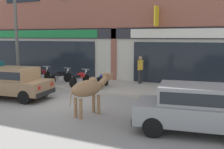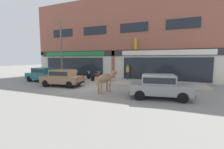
{
  "view_description": "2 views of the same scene",
  "coord_description": "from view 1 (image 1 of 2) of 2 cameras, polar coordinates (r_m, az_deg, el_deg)",
  "views": [
    {
      "loc": [
        6.91,
        -9.22,
        2.89
      ],
      "look_at": [
        2.14,
        1.0,
        1.24
      ],
      "focal_mm": 42.0,
      "sensor_mm": 36.0,
      "label": 1
    },
    {
      "loc": [
        6.67,
        -10.68,
        2.42
      ],
      "look_at": [
        1.86,
        1.0,
        1.08
      ],
      "focal_mm": 24.0,
      "sensor_mm": 36.0,
      "label": 2
    }
  ],
  "objects": [
    {
      "name": "ground_plane",
      "position": [
        11.88,
        -11.53,
        -5.92
      ],
      "size": [
        90.0,
        90.0,
        0.0
      ],
      "primitive_type": "plane",
      "color": "gray"
    },
    {
      "name": "motorcycle_3",
      "position": [
        14.13,
        -2.16,
        -1.31
      ],
      "size": [
        0.52,
        1.81,
        0.88
      ],
      "color": "black",
      "rests_on": "sidewalk"
    },
    {
      "name": "shop_building",
      "position": [
        16.92,
        0.82,
        14.33
      ],
      "size": [
        23.0,
        1.4,
        9.73
      ],
      "color": "#8E5142",
      "rests_on": "ground"
    },
    {
      "name": "motorcycle_2",
      "position": [
        14.79,
        -7.05,
        -0.93
      ],
      "size": [
        0.52,
        1.81,
        0.88
      ],
      "color": "black",
      "rests_on": "sidewalk"
    },
    {
      "name": "motorcycle_1",
      "position": [
        15.63,
        -11.26,
        -0.53
      ],
      "size": [
        0.64,
        1.79,
        0.88
      ],
      "color": "black",
      "rests_on": "sidewalk"
    },
    {
      "name": "motorcycle_0",
      "position": [
        16.57,
        -15.07,
        -0.16
      ],
      "size": [
        0.53,
        1.81,
        0.88
      ],
      "color": "black",
      "rests_on": "sidewalk"
    },
    {
      "name": "car_0",
      "position": [
        12.99,
        -20.65,
        -1.4
      ],
      "size": [
        3.74,
        2.0,
        1.46
      ],
      "color": "black",
      "rests_on": "ground"
    },
    {
      "name": "cow",
      "position": [
        9.6,
        -4.98,
        -3.01
      ],
      "size": [
        1.01,
        2.07,
        1.61
      ],
      "color": "#936B47",
      "rests_on": "ground"
    },
    {
      "name": "car_1",
      "position": [
        8.24,
        17.35,
        -6.64
      ],
      "size": [
        3.77,
        2.11,
        1.46
      ],
      "color": "black",
      "rests_on": "ground"
    },
    {
      "name": "pedestrian",
      "position": [
        15.33,
        6.18,
        1.67
      ],
      "size": [
        0.32,
        0.49,
        1.6
      ],
      "color": "#2D2D33",
      "rests_on": "sidewalk"
    },
    {
      "name": "utility_pole",
      "position": [
        16.54,
        -20.11,
        9.11
      ],
      "size": [
        0.18,
        0.18,
        6.24
      ],
      "primitive_type": "cylinder",
      "color": "#595651",
      "rests_on": "sidewalk"
    },
    {
      "name": "sidewalk",
      "position": [
        15.21,
        -2.46,
        -2.36
      ],
      "size": [
        19.0,
        3.67,
        0.14
      ],
      "primitive_type": "cube",
      "color": "#A8A093",
      "rests_on": "ground"
    }
  ]
}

